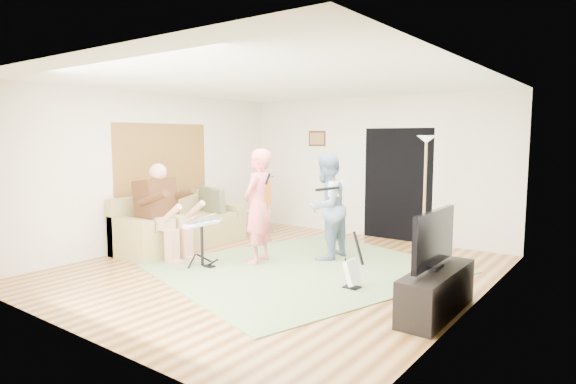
# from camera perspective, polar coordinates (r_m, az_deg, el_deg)

# --- Properties ---
(floor) EXTENTS (6.00, 6.00, 0.00)m
(floor) POSITION_cam_1_polar(r_m,az_deg,el_deg) (7.14, -1.44, -9.21)
(floor) COLOR brown
(floor) RESTS_ON ground
(walls) EXTENTS (5.50, 6.00, 2.70)m
(walls) POSITION_cam_1_polar(r_m,az_deg,el_deg) (6.89, -1.47, 1.66)
(walls) COLOR beige
(walls) RESTS_ON floor
(ceiling) EXTENTS (6.00, 6.00, 0.00)m
(ceiling) POSITION_cam_1_polar(r_m,az_deg,el_deg) (6.91, -1.51, 12.88)
(ceiling) COLOR white
(ceiling) RESTS_ON walls
(window_blinds) EXTENTS (0.00, 2.05, 2.05)m
(window_blinds) POSITION_cam_1_polar(r_m,az_deg,el_deg) (8.96, -14.65, 3.87)
(window_blinds) COLOR olive
(window_blinds) RESTS_ON walls
(doorway) EXTENTS (2.10, 0.00, 2.10)m
(doorway) POSITION_cam_1_polar(r_m,az_deg,el_deg) (9.21, 12.85, 0.87)
(doorway) COLOR black
(doorway) RESTS_ON walls
(picture_frame) EXTENTS (0.42, 0.03, 0.32)m
(picture_frame) POSITION_cam_1_polar(r_m,az_deg,el_deg) (10.03, 3.47, 6.34)
(picture_frame) COLOR #3F2314
(picture_frame) RESTS_ON walls
(area_rug) EXTENTS (4.32, 4.65, 0.02)m
(area_rug) POSITION_cam_1_polar(r_m,az_deg,el_deg) (7.18, 1.89, -9.05)
(area_rug) COLOR #65804E
(area_rug) RESTS_ON floor
(sofa) EXTENTS (0.96, 2.32, 0.94)m
(sofa) POSITION_cam_1_polar(r_m,az_deg,el_deg) (8.72, -12.92, -4.34)
(sofa) COLOR #A18F50
(sofa) RESTS_ON floor
(drummer) EXTENTS (0.99, 0.55, 1.52)m
(drummer) POSITION_cam_1_polar(r_m,az_deg,el_deg) (7.92, -14.41, -3.44)
(drummer) COLOR #472814
(drummer) RESTS_ON sofa
(drum_kit) EXTENTS (0.39, 0.69, 0.71)m
(drum_kit) POSITION_cam_1_polar(r_m,az_deg,el_deg) (7.35, -10.14, -6.34)
(drum_kit) COLOR black
(drum_kit) RESTS_ON floor
(singer) EXTENTS (0.56, 0.72, 1.76)m
(singer) POSITION_cam_1_polar(r_m,az_deg,el_deg) (7.36, -3.61, -1.73)
(singer) COLOR #F66B6F
(singer) RESTS_ON floor
(microphone) EXTENTS (0.06, 0.06, 0.24)m
(microphone) POSITION_cam_1_polar(r_m,az_deg,el_deg) (7.19, -2.41, 1.56)
(microphone) COLOR black
(microphone) RESTS_ON singer
(guitarist) EXTENTS (0.64, 0.82, 1.68)m
(guitarist) POSITION_cam_1_polar(r_m,az_deg,el_deg) (7.62, 4.55, -1.77)
(guitarist) COLOR #7187A5
(guitarist) RESTS_ON floor
(guitar_held) EXTENTS (0.22, 0.61, 0.26)m
(guitar_held) POSITION_cam_1_polar(r_m,az_deg,el_deg) (7.47, 5.87, 0.39)
(guitar_held) COLOR white
(guitar_held) RESTS_ON guitarist
(guitar_spare) EXTENTS (0.27, 0.24, 0.75)m
(guitar_spare) POSITION_cam_1_polar(r_m,az_deg,el_deg) (6.28, 7.67, -9.43)
(guitar_spare) COLOR black
(guitar_spare) RESTS_ON floor
(torchiere_lamp) EXTENTS (0.35, 0.35, 1.96)m
(torchiere_lamp) POSITION_cam_1_polar(r_m,az_deg,el_deg) (8.15, 15.97, 2.13)
(torchiere_lamp) COLOR black
(torchiere_lamp) RESTS_ON floor
(dining_chair) EXTENTS (0.53, 0.56, 1.06)m
(dining_chair) POSITION_cam_1_polar(r_m,az_deg,el_deg) (9.47, -3.79, -2.92)
(dining_chair) COLOR tan
(dining_chair) RESTS_ON floor
(tv_cabinet) EXTENTS (0.40, 1.40, 0.50)m
(tv_cabinet) POSITION_cam_1_polar(r_m,az_deg,el_deg) (5.62, 17.20, -11.25)
(tv_cabinet) COLOR black
(tv_cabinet) RESTS_ON floor
(television) EXTENTS (0.06, 1.10, 0.60)m
(television) POSITION_cam_1_polar(r_m,az_deg,el_deg) (5.48, 16.92, -5.20)
(television) COLOR black
(television) RESTS_ON tv_cabinet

